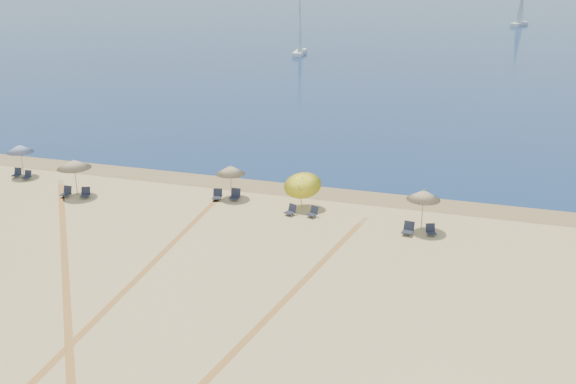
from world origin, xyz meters
name	(u,v)px	position (x,y,z in m)	size (l,w,h in m)	color
wet_sand	(305,190)	(0.00, 24.00, 0.00)	(500.00, 500.00, 0.00)	olive
umbrella_0	(20,148)	(-20.08, 21.05, 2.03)	(1.88, 1.89, 2.37)	gray
umbrella_1	(74,164)	(-14.13, 18.78, 2.14)	(2.18, 2.18, 2.49)	gray
umbrella_2	(231,170)	(-4.27, 21.35, 1.88)	(1.88, 1.88, 2.22)	gray
umbrella_3	(302,182)	(0.63, 20.91, 1.69)	(2.33, 2.34, 2.46)	gray
umbrella_4	(424,195)	(8.13, 19.63, 2.14)	(1.91, 1.91, 2.48)	gray
chair_0	(17,173)	(-20.33, 20.69, 0.28)	(0.59, 0.68, 0.64)	black
chair_1	(27,175)	(-19.35, 20.51, 0.27)	(0.54, 0.62, 0.61)	black
chair_2	(67,192)	(-14.63, 18.34, 0.30)	(0.57, 0.66, 0.68)	black
chair_3	(85,193)	(-13.34, 18.53, 0.30)	(0.75, 0.81, 0.68)	black
chair_4	(217,195)	(-4.97, 20.68, 0.31)	(0.70, 0.77, 0.69)	black
chair_5	(235,195)	(-3.85, 20.97, 0.32)	(0.61, 0.72, 0.73)	black
chair_6	(291,210)	(0.30, 19.62, 0.28)	(0.73, 0.78, 0.64)	black
chair_7	(313,212)	(1.66, 19.71, 0.28)	(0.72, 0.77, 0.63)	black
chair_8	(408,229)	(7.49, 18.77, 0.32)	(0.69, 0.77, 0.72)	black
chair_9	(431,230)	(8.72, 19.04, 0.28)	(0.70, 0.75, 0.63)	black
sailboat_1	(300,38)	(-17.18, 82.94, 2.52)	(2.03, 5.71, 8.33)	white
sailboat_2	(521,12)	(17.09, 138.15, 2.94)	(3.96, 6.68, 9.73)	white
tire_tracks	(135,302)	(-3.50, 7.53, 0.00)	(46.96, 40.01, 0.00)	tan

